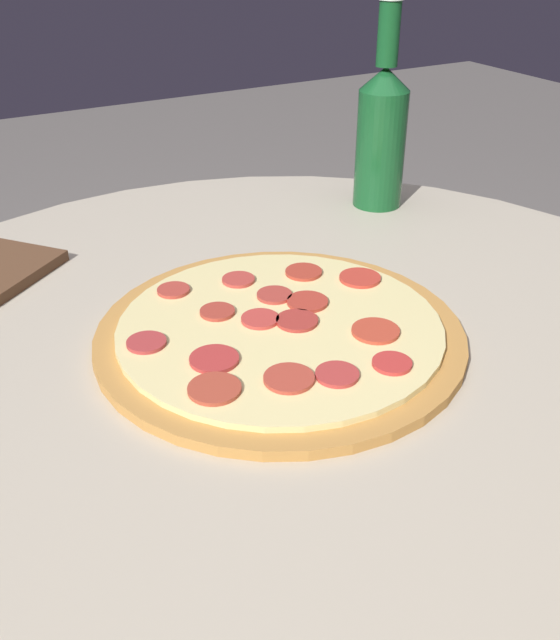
{
  "coord_description": "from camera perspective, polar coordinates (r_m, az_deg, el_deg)",
  "views": [
    {
      "loc": [
        0.28,
        0.48,
        1.1
      ],
      "look_at": [
        0.01,
        -0.01,
        0.77
      ],
      "focal_mm": 40.0,
      "sensor_mm": 36.0,
      "label": 1
    }
  ],
  "objects": [
    {
      "name": "table",
      "position": [
        0.77,
        0.85,
        -13.53
      ],
      "size": [
        0.93,
        0.93,
        0.75
      ],
      "color": "#B2A893",
      "rests_on": "ground_plane"
    },
    {
      "name": "pizza",
      "position": [
        0.66,
        -0.0,
        -0.91
      ],
      "size": [
        0.34,
        0.34,
        0.02
      ],
      "color": "#B77F3D",
      "rests_on": "table"
    },
    {
      "name": "beer_bottle",
      "position": [
        0.95,
        8.13,
        14.78
      ],
      "size": [
        0.06,
        0.06,
        0.26
      ],
      "color": "#144C23",
      "rests_on": "table"
    }
  ]
}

